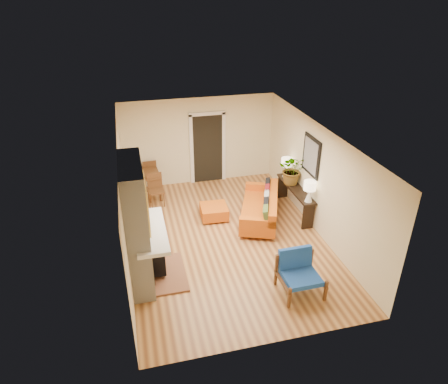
{
  "coord_description": "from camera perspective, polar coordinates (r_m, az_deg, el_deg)",
  "views": [
    {
      "loc": [
        -1.98,
        -7.74,
        5.42
      ],
      "look_at": [
        0.0,
        0.2,
        1.15
      ],
      "focal_mm": 32.0,
      "sensor_mm": 36.0,
      "label": 1
    }
  ],
  "objects": [
    {
      "name": "room_shell",
      "position": [
        11.48,
        -0.02,
        6.21
      ],
      "size": [
        6.5,
        6.5,
        6.5
      ],
      "color": "tan",
      "rests_on": "ground"
    },
    {
      "name": "fireplace",
      "position": [
        7.93,
        -12.07,
        -4.94
      ],
      "size": [
        1.09,
        1.68,
        2.6
      ],
      "color": "white",
      "rests_on": "ground"
    },
    {
      "name": "sofa",
      "position": [
        10.24,
        5.52,
        -2.27
      ],
      "size": [
        1.55,
        2.2,
        0.8
      ],
      "color": "silver",
      "rests_on": "ground"
    },
    {
      "name": "ottoman",
      "position": [
        10.34,
        -1.43,
        -2.76
      ],
      "size": [
        0.72,
        0.72,
        0.34
      ],
      "color": "silver",
      "rests_on": "ground"
    },
    {
      "name": "blue_chair",
      "position": [
        8.09,
        10.61,
        -10.93
      ],
      "size": [
        0.81,
        0.8,
        0.83
      ],
      "color": "brown",
      "rests_on": "ground"
    },
    {
      "name": "dining_table",
      "position": [
        11.47,
        -10.56,
        2.11
      ],
      "size": [
        0.77,
        1.66,
        0.88
      ],
      "color": "brown",
      "rests_on": "ground"
    },
    {
      "name": "console_table",
      "position": [
        10.6,
        10.15,
        -0.09
      ],
      "size": [
        0.34,
        1.85,
        0.72
      ],
      "color": "black",
      "rests_on": "ground"
    },
    {
      "name": "lamp_near",
      "position": [
        9.77,
        12.12,
        0.43
      ],
      "size": [
        0.3,
        0.3,
        0.54
      ],
      "color": "white",
      "rests_on": "console_table"
    },
    {
      "name": "lamp_far",
      "position": [
        10.97,
        8.92,
        3.82
      ],
      "size": [
        0.3,
        0.3,
        0.54
      ],
      "color": "white",
      "rests_on": "console_table"
    },
    {
      "name": "houseplant",
      "position": [
        10.57,
        9.8,
        3.2
      ],
      "size": [
        0.89,
        0.83,
        0.81
      ],
      "primitive_type": "imported",
      "rotation": [
        0.0,
        0.0,
        -0.31
      ],
      "color": "#1E5919",
      "rests_on": "console_table"
    }
  ]
}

